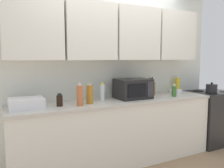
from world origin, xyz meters
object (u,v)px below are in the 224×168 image
Objects in this scene: kettle at (212,88)px; bottle_spice_jar at (80,95)px; bottle_amber_vinegar at (90,94)px; dish_rack at (26,103)px; knife_block at (150,88)px; microwave at (133,89)px; bottle_soy_dark at (60,100)px; stove_range at (210,117)px; bottle_clear_tall at (102,92)px; bottle_green_oil at (174,91)px; bowl_ceramic_small at (176,92)px; bottle_yellow_mustard at (177,84)px.

bottle_spice_jar is at bearing 179.50° from kettle.
bottle_spice_jar is (-2.26, 0.02, 0.05)m from kettle.
bottle_spice_jar is (-0.15, -0.07, 0.01)m from bottle_amber_vinegar.
dish_rack is 1.36× the size of knife_block.
microwave reaches higher than bottle_soy_dark.
microwave is at bearing 10.48° from bottle_spice_jar.
microwave is (-1.58, 0.04, 0.59)m from stove_range.
kettle reaches higher than bottle_soy_dark.
kettle is at bearing -7.17° from microwave.
kettle is 2.49m from bottle_soy_dark.
bottle_amber_vinegar is 0.26m from bottle_clear_tall.
bottle_green_oil is at bearing -2.54° from bottle_soy_dark.
dish_rack is 2.27m from bowl_ceramic_small.
stove_range is 1.30m from knife_block.
knife_block reaches higher than dish_rack.
bottle_amber_vinegar is at bearing 25.05° from bottle_spice_jar.
bottle_yellow_mustard is (1.85, 0.34, 0.00)m from bottle_spice_jar.
bottle_amber_vinegar is (0.75, -0.07, 0.06)m from dish_rack.
kettle is 2.11m from bottle_amber_vinegar.
bottle_green_oil is at bearing -137.76° from bottle_yellow_mustard.
knife_block reaches higher than bottle_amber_vinegar.
stove_range is at bearing -1.92° from bottle_clear_tall.
kettle is at bearing -3.21° from dish_rack.
bottle_spice_jar reaches higher than bottle_yellow_mustard.
knife_block is 0.88m from bottle_clear_tall.
kettle is 0.65× the size of bottle_spice_jar.
bottle_soy_dark is 0.57× the size of bottle_yellow_mustard.
stove_range is 3.72× the size of bottle_clear_tall.
bowl_ceramic_small reaches higher than stove_range.
microwave is 1.08m from bottle_soy_dark.
bottle_clear_tall reaches higher than stove_range.
bottle_spice_jar is at bearing -173.99° from bowl_ceramic_small.
bottle_clear_tall is at bearing -172.79° from knife_block.
kettle is at bearing -2.49° from bottle_amber_vinegar.
microwave is at bearing 3.76° from bottle_soy_dark.
kettle is 1.89m from bottle_clear_tall.
bottle_yellow_mustard is (1.00, 0.19, -0.01)m from microwave.
bottle_clear_tall is (-1.10, 0.18, 0.03)m from bottle_green_oil.
bottle_spice_jar is 1.89m from bottle_yellow_mustard.
stove_range is 2.40× the size of dish_rack.
bottle_amber_vinegar reaches higher than bowl_ceramic_small.
bottle_green_oil is 1.19× the size of bottle_soy_dark.
bottle_spice_jar is (-1.49, -0.01, 0.04)m from bottle_green_oil.
dish_rack is at bearing -175.24° from bottle_yellow_mustard.
kettle is at bearing -2.45° from bottle_soy_dark.
stove_range is 1.90× the size of microwave.
knife_block is 1.50m from bottle_soy_dark.
bottle_yellow_mustard is (-0.40, 0.36, 0.05)m from kettle.
stove_range is 3.58× the size of bottle_amber_vinegar.
kettle is (-0.17, -0.14, 0.53)m from stove_range.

